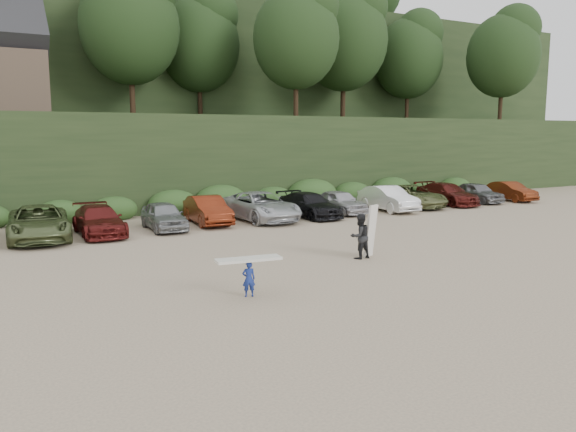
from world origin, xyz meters
TOP-DOWN VIEW (x-y plane):
  - ground at (0.00, 0.00)m, footprint 120.00×120.00m
  - hillside_backdrop at (-0.26, 35.93)m, footprint 90.00×41.50m
  - parked_cars at (2.10, 9.96)m, footprint 39.21×6.26m
  - child_surfer at (-5.46, -3.19)m, footprint 2.02×0.79m
  - adult_surfer at (0.53, -0.56)m, footprint 1.33×0.72m

SIDE VIEW (x-z plane):
  - ground at x=0.00m, z-range 0.00..0.00m
  - parked_cars at x=2.10m, z-range -0.05..1.54m
  - child_surfer at x=-5.46m, z-range 0.21..1.39m
  - adult_surfer at x=0.53m, z-range -0.14..1.93m
  - hillside_backdrop at x=-0.26m, z-range -2.78..25.22m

